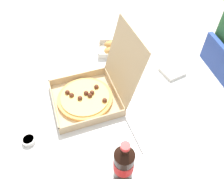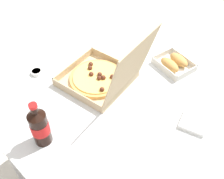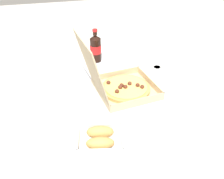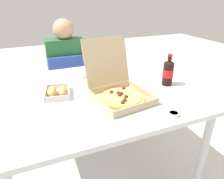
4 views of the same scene
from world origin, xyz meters
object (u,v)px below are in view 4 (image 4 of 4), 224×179
object	(u,v)px
cola_bottle	(168,72)
napkin_pile	(84,74)
diner_person	(66,66)
bread_side_box	(58,92)
chair	(69,86)
dipping_sauce_cup	(174,114)
paper_menu	(132,70)
pizza_box_open	(119,91)

from	to	relation	value
cola_bottle	napkin_pile	distance (m)	0.65
cola_bottle	diner_person	bearing A→B (deg)	121.09
napkin_pile	diner_person	bearing A→B (deg)	96.12
cola_bottle	bread_side_box	bearing A→B (deg)	170.64
diner_person	napkin_pile	bearing A→B (deg)	-83.88
chair	napkin_pile	size ratio (longest dim) A/B	7.55
diner_person	cola_bottle	xyz separation A→B (m)	(0.55, -0.92, 0.17)
napkin_pile	dipping_sauce_cup	world-z (taller)	same
chair	dipping_sauce_cup	distance (m)	1.30
chair	cola_bottle	world-z (taller)	cola_bottle
cola_bottle	chair	bearing A→B (deg)	122.84
paper_menu	napkin_pile	size ratio (longest dim) A/B	1.91
diner_person	paper_menu	world-z (taller)	diner_person
napkin_pile	dipping_sauce_cup	xyz separation A→B (m)	(0.28, -0.76, 0.00)
pizza_box_open	dipping_sauce_cup	size ratio (longest dim) A/B	7.67
bread_side_box	dipping_sauce_cup	world-z (taller)	bread_side_box
chair	diner_person	distance (m)	0.21
cola_bottle	napkin_pile	xyz separation A→B (m)	(-0.50, 0.40, -0.08)
diner_person	bread_side_box	bearing A→B (deg)	-103.84
diner_person	napkin_pile	xyz separation A→B (m)	(0.06, -0.52, 0.08)
chair	pizza_box_open	bearing A→B (deg)	-80.47
chair	napkin_pile	xyz separation A→B (m)	(0.06, -0.46, 0.29)
dipping_sauce_cup	bread_side_box	bearing A→B (deg)	138.01
cola_bottle	paper_menu	world-z (taller)	cola_bottle
paper_menu	dipping_sauce_cup	xyz separation A→B (m)	(-0.13, -0.73, 0.01)
diner_person	paper_menu	xyz separation A→B (m)	(0.47, -0.54, 0.08)
bread_side_box	cola_bottle	distance (m)	0.76
pizza_box_open	diner_person	bearing A→B (deg)	98.88
chair	pizza_box_open	xyz separation A→B (m)	(0.15, -0.92, 0.33)
chair	cola_bottle	distance (m)	1.09
bread_side_box	napkin_pile	world-z (taller)	bread_side_box
pizza_box_open	cola_bottle	bearing A→B (deg)	8.64
chair	bread_side_box	xyz separation A→B (m)	(-0.19, -0.74, 0.31)
chair	paper_menu	bearing A→B (deg)	-46.06
dipping_sauce_cup	chair	bearing A→B (deg)	105.58
chair	paper_menu	size ratio (longest dim) A/B	3.95
chair	diner_person	bearing A→B (deg)	88.34
bread_side_box	dipping_sauce_cup	bearing A→B (deg)	-41.99
pizza_box_open	napkin_pile	world-z (taller)	pizza_box_open
diner_person	paper_menu	distance (m)	0.72
chair	bread_side_box	size ratio (longest dim) A/B	3.85
bread_side_box	paper_menu	size ratio (longest dim) A/B	1.03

